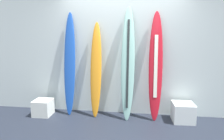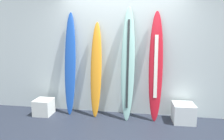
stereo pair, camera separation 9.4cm
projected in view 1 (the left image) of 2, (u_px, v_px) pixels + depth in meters
The scene contains 7 objects.
wall_back at pixel (123, 47), 4.11m from camera, with size 7.20×0.20×2.80m, color silver.
surfboard_cobalt at pixel (70, 65), 4.05m from camera, with size 0.24×0.30×2.11m.
surfboard_sunset at pixel (96, 70), 3.96m from camera, with size 0.23×0.35×1.91m.
surfboard_seafoam at pixel (128, 64), 3.83m from camera, with size 0.26×0.42×2.20m.
surfboard_crimson at pixel (156, 66), 3.79m from camera, with size 0.27×0.36×2.11m.
display_block_left at pixel (43, 108), 4.09m from camera, with size 0.35×0.35×0.33m.
display_block_center at pixel (183, 112), 3.79m from camera, with size 0.41×0.41×0.36m.
Camera 1 is at (0.34, -2.83, 1.62)m, focal length 31.56 mm.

